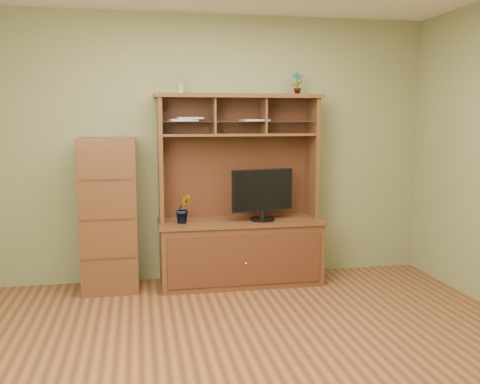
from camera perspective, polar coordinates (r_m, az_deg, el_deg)
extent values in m
cube|color=#522C17|center=(3.93, 1.79, -17.29)|extent=(4.50, 4.00, 0.02)
cube|color=olive|center=(5.55, -2.70, 4.63)|extent=(4.50, 0.02, 2.70)
cube|color=olive|center=(1.69, 17.09, -3.12)|extent=(4.50, 0.02, 2.70)
cube|color=#422012|center=(5.44, 0.03, -6.52)|extent=(1.60, 0.55, 0.62)
cube|color=#361D0E|center=(5.18, 0.63, -7.27)|extent=(1.50, 0.01, 0.50)
sphere|color=silver|center=(5.17, 0.66, -7.65)|extent=(0.02, 0.02, 0.02)
cube|color=#422012|center=(5.37, 0.03, -3.16)|extent=(1.64, 0.59, 0.03)
cube|color=#422012|center=(5.30, -8.50, 3.59)|extent=(0.04, 0.35, 1.25)
cube|color=#422012|center=(5.58, 7.75, 3.82)|extent=(0.04, 0.35, 1.25)
cube|color=#361D0E|center=(5.55, -0.48, 3.87)|extent=(1.52, 0.02, 1.25)
cube|color=#422012|center=(5.37, -0.17, 10.19)|extent=(1.66, 0.40, 0.04)
cube|color=#422012|center=(5.37, -0.17, 6.14)|extent=(1.52, 0.32, 0.02)
cube|color=#422012|center=(5.33, -2.87, 8.12)|extent=(0.02, 0.31, 0.35)
cube|color=#422012|center=(5.42, 2.49, 8.12)|extent=(0.02, 0.31, 0.35)
cube|color=silver|center=(5.36, -0.15, 7.53)|extent=(1.50, 0.27, 0.01)
cylinder|color=black|center=(5.35, 2.41, -2.90)|extent=(0.25, 0.25, 0.03)
cylinder|color=black|center=(5.34, 2.41, -2.35)|extent=(0.05, 0.05, 0.08)
cube|color=black|center=(5.31, 2.43, 0.19)|extent=(0.64, 0.19, 0.42)
imported|color=#30541C|center=(5.21, -6.04, -1.76)|extent=(0.18, 0.15, 0.29)
imported|color=#3C6724|center=(5.53, 6.11, 11.49)|extent=(0.13, 0.10, 0.23)
cylinder|color=silver|center=(5.30, -6.42, 10.92)|extent=(0.05, 0.05, 0.10)
cylinder|color=olive|center=(5.31, -6.45, 12.38)|extent=(0.03, 0.03, 0.17)
cube|color=#AAAAAF|center=(5.30, -6.15, 7.63)|extent=(0.30, 0.25, 0.02)
cube|color=#AAAAAF|center=(5.30, -5.39, 7.86)|extent=(0.26, 0.21, 0.02)
cube|color=#AAAAAF|center=(5.40, 1.56, 7.66)|extent=(0.29, 0.24, 0.02)
cube|color=#422012|center=(5.30, -13.78, -2.37)|extent=(0.53, 0.48, 1.48)
cube|color=#361D0E|center=(5.15, -13.78, -6.90)|extent=(0.49, 0.01, 0.02)
cube|color=#361D0E|center=(5.07, -13.91, -2.85)|extent=(0.49, 0.01, 0.01)
cube|color=#361D0E|center=(5.01, -14.05, 1.31)|extent=(0.49, 0.01, 0.02)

